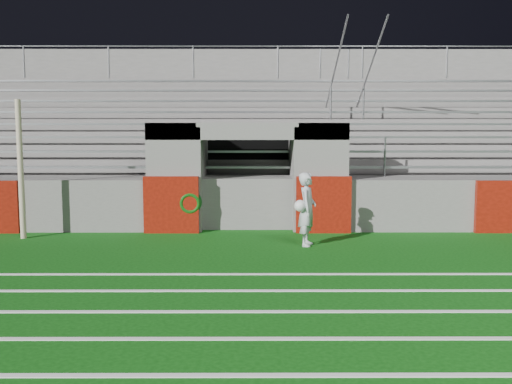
{
  "coord_description": "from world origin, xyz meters",
  "views": [
    {
      "loc": [
        0.16,
        -10.41,
        2.41
      ],
      "look_at": [
        0.2,
        1.8,
        1.1
      ],
      "focal_mm": 40.0,
      "sensor_mm": 36.0,
      "label": 1
    }
  ],
  "objects": [
    {
      "name": "field_post",
      "position": [
        -5.05,
        2.27,
        1.55
      ],
      "size": [
        0.13,
        0.13,
        3.11
      ],
      "primitive_type": "cylinder",
      "color": "#C7B394",
      "rests_on": "ground"
    },
    {
      "name": "hose_coil",
      "position": [
        -1.35,
        2.93,
        0.73
      ],
      "size": [
        0.56,
        0.15,
        0.56
      ],
      "color": "#0D4213",
      "rests_on": "ground"
    },
    {
      "name": "goalkeeper_with_ball",
      "position": [
        1.27,
        1.44,
        0.78
      ],
      "size": [
        0.53,
        0.63,
        1.55
      ],
      "color": "#B5BBC0",
      "rests_on": "ground"
    },
    {
      "name": "field_markings",
      "position": [
        0.0,
        -5.0,
        0.01
      ],
      "size": [
        28.0,
        8.09,
        0.01
      ],
      "color": "white",
      "rests_on": "ground"
    },
    {
      "name": "ground",
      "position": [
        0.0,
        0.0,
        0.0
      ],
      "size": [
        90.0,
        90.0,
        0.0
      ],
      "primitive_type": "plane",
      "color": "#0B450C",
      "rests_on": "ground"
    },
    {
      "name": "stadium_structure",
      "position": [
        0.0,
        7.97,
        1.49
      ],
      "size": [
        26.0,
        8.48,
        5.42
      ],
      "color": "#63605D",
      "rests_on": "ground"
    }
  ]
}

